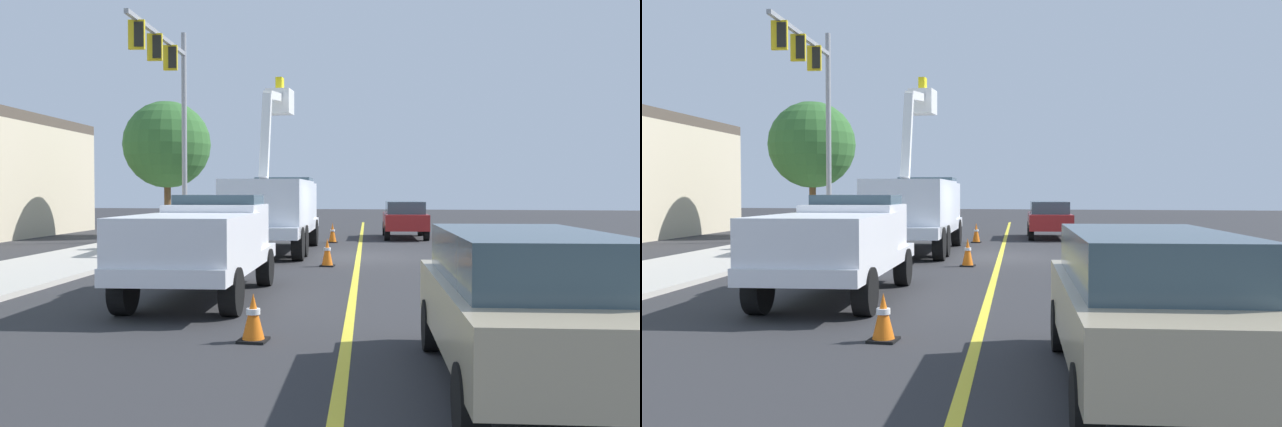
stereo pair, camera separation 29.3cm
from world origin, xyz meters
TOP-DOWN VIEW (x-y plane):
  - ground at (0.00, 0.00)m, footprint 120.00×120.00m
  - sidewalk_far_side at (-0.94, 8.51)m, footprint 60.03×10.17m
  - lane_centre_stripe at (0.00, 0.00)m, footprint 49.71×5.65m
  - utility_bucket_truck at (1.34, 3.13)m, footprint 8.43×3.39m
  - service_pickup_truck at (-8.88, 2.00)m, footprint 5.80×2.70m
  - passing_minivan at (9.34, -0.99)m, footprint 4.98×2.42m
  - trailing_sedan at (-13.89, -3.56)m, footprint 4.98×2.42m
  - traffic_cone_leading at (-12.34, -0.04)m, footprint 0.40×0.40m
  - traffic_cone_mid_front at (-2.84, 0.54)m, footprint 0.40×0.40m
  - traffic_cone_mid_rear at (5.89, 1.83)m, footprint 0.40×0.40m
  - traffic_signal_mast at (3.46, 7.97)m, footprint 6.81×1.03m
  - street_tree_right at (8.67, 10.39)m, footprint 4.19×4.19m

SIDE VIEW (x-z plane):
  - ground at x=0.00m, z-range 0.00..0.00m
  - lane_centre_stripe at x=0.00m, z-range 0.00..0.01m
  - sidewalk_far_side at x=-0.94m, z-range 0.00..0.12m
  - traffic_cone_leading at x=-12.34m, z-range -0.01..0.68m
  - traffic_cone_mid_front at x=-2.84m, z-range -0.01..0.80m
  - traffic_cone_mid_rear at x=5.89m, z-range -0.01..0.83m
  - passing_minivan at x=9.34m, z-range 0.13..1.82m
  - trailing_sedan at x=-13.89m, z-range 0.13..1.82m
  - service_pickup_truck at x=-8.88m, z-range 0.09..2.15m
  - utility_bucket_truck at x=1.34m, z-range -1.59..4.79m
  - street_tree_right at x=8.67m, z-range 1.15..7.66m
  - traffic_signal_mast at x=3.46m, z-range 1.77..10.69m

